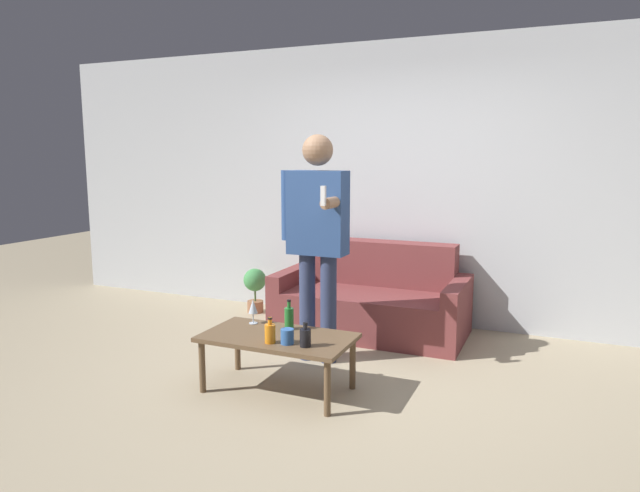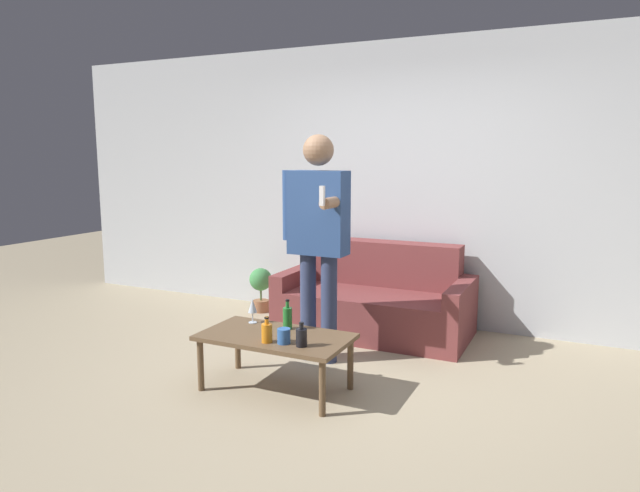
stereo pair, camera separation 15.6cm
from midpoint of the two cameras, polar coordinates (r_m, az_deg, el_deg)
The scene contains 11 objects.
ground_plane at distance 4.03m, azimuth 1.20°, elevation -14.70°, with size 16.00×16.00×0.00m, color tan.
wall_back at distance 5.58m, azimuth 9.68°, elevation 6.11°, with size 8.00×0.06×2.70m.
couch at distance 5.32m, azimuth 6.48°, elevation -5.54°, with size 1.72×0.87×0.82m.
coffee_table at distance 4.00m, azimuth -3.36°, elevation -9.45°, with size 1.03×0.56×0.40m.
bottle_orange at distance 3.74m, azimuth -0.65°, elevation -9.07°, with size 0.07×0.07×0.16m.
bottle_green at distance 4.09m, azimuth -2.17°, elevation -7.15°, with size 0.07×0.07×0.22m.
bottle_dark at distance 3.82m, azimuth -4.16°, elevation -8.60°, with size 0.07×0.07×0.17m.
wine_glass_near at distance 4.25m, azimuth -5.72°, elevation -6.04°, with size 0.07×0.07×0.18m.
cup_on_table at distance 3.80m, azimuth -2.45°, elevation -8.99°, with size 0.09×0.09×0.10m.
person_standing_front at distance 4.42m, azimuth 0.77°, elevation 1.58°, with size 0.54×0.46×1.78m.
potted_plant at distance 5.99m, azimuth -5.20°, elevation -3.89°, with size 0.24×0.24×0.46m.
Camera 2 is at (1.57, -3.34, 1.62)m, focal length 32.00 mm.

